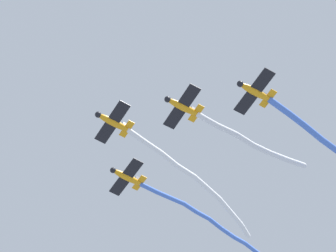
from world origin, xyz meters
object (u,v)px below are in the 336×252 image
object	(u,v)px
airplane_right_wing	(126,177)
airplane_lead	(113,122)
airplane_slot	(254,91)
airplane_left_wing	(182,107)

from	to	relation	value
airplane_right_wing	airplane_lead	bearing A→B (deg)	48.84
airplane_slot	airplane_lead	bearing A→B (deg)	-44.70
airplane_right_wing	airplane_slot	xyz separation A→B (m)	(-5.60, -23.56, -0.60)
airplane_right_wing	airplane_slot	distance (m)	24.23
airplane_slot	airplane_left_wing	bearing A→B (deg)	-44.71
airplane_lead	airplane_left_wing	size ratio (longest dim) A/B	1.01
airplane_left_wing	airplane_slot	size ratio (longest dim) A/B	1.00
airplane_lead	airplane_left_wing	xyz separation A→B (m)	(2.15, -10.18, 0.00)
airplane_lead	airplane_slot	size ratio (longest dim) A/B	1.01
airplane_left_wing	airplane_slot	world-z (taller)	airplane_left_wing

